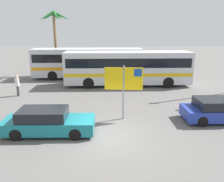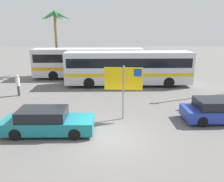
% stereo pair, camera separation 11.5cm
% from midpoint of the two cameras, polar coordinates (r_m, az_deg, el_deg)
% --- Properties ---
extents(ground, '(120.00, 120.00, 0.00)m').
position_cam_midpoint_polar(ground, '(11.49, -1.02, -11.59)').
color(ground, '#605E5B').
extents(bus_front_coach, '(11.65, 2.61, 3.17)m').
position_cam_midpoint_polar(bus_front_coach, '(21.43, 3.77, 6.15)').
color(bus_front_coach, silver).
rests_on(bus_front_coach, ground).
extents(bus_rear_coach, '(11.65, 2.61, 3.17)m').
position_cam_midpoint_polar(bus_rear_coach, '(24.82, -6.24, 7.36)').
color(bus_rear_coach, silver).
rests_on(bus_rear_coach, ground).
extents(ferry_sign, '(2.19, 0.30, 3.20)m').
position_cam_midpoint_polar(ferry_sign, '(13.03, 2.91, 2.57)').
color(ferry_sign, gray).
rests_on(ferry_sign, ground).
extents(car_teal, '(4.60, 1.73, 1.32)m').
position_cam_midpoint_polar(car_teal, '(12.10, -16.18, -7.48)').
color(car_teal, '#19757F').
rests_on(car_teal, ground).
extents(car_blue, '(3.96, 1.84, 1.32)m').
position_cam_midpoint_polar(car_blue, '(14.53, 24.60, -4.43)').
color(car_blue, '#23389E').
rests_on(car_blue, ground).
extents(pedestrian_crossing_lot, '(0.32, 0.32, 1.68)m').
position_cam_midpoint_polar(pedestrian_crossing_lot, '(19.54, -22.90, 1.67)').
color(pedestrian_crossing_lot, '#2D2D33').
rests_on(pedestrian_crossing_lot, ground).
extents(palm_tree_seaside, '(3.47, 3.45, 7.18)m').
position_cam_midpoint_polar(palm_tree_seaside, '(27.41, -14.39, 15.95)').
color(palm_tree_seaside, brown).
rests_on(palm_tree_seaside, ground).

